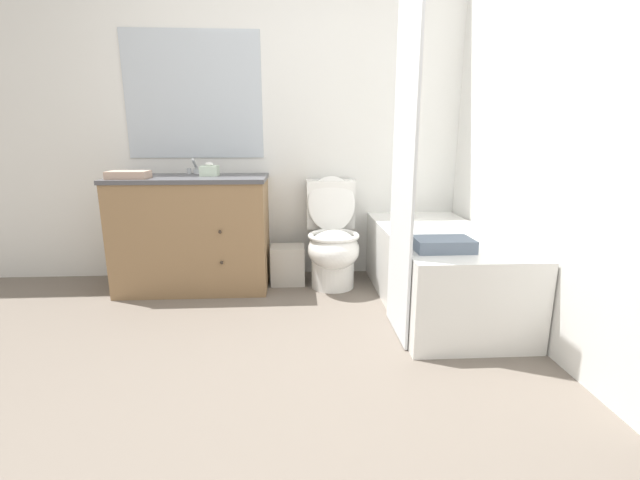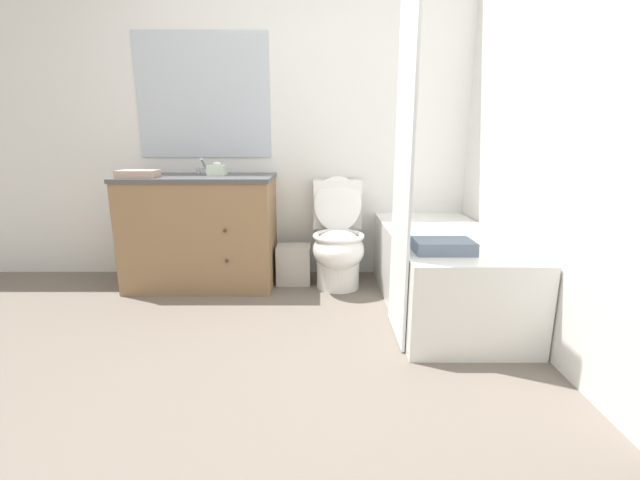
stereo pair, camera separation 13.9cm
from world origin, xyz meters
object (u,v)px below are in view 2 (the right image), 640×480
object	(u,v)px
sink_faucet	(203,169)
bathtub	(440,270)
tissue_box	(216,170)
vanity_cabinet	(200,230)
toilet	(337,241)
wastebasket	(292,264)
bath_towel_folded	(442,246)
hand_towel_folded	(136,174)

from	to	relation	value
sink_faucet	bathtub	distance (m)	1.92
tissue_box	vanity_cabinet	bearing A→B (deg)	-163.92
sink_faucet	toilet	bearing A→B (deg)	-13.01
vanity_cabinet	wastebasket	size ratio (longest dim) A/B	3.72
toilet	bath_towel_folded	xyz separation A→B (m)	(0.53, -0.89, 0.19)
wastebasket	bath_towel_folded	xyz separation A→B (m)	(0.87, -0.96, 0.39)
bathtub	toilet	bearing A→B (deg)	147.85
toilet	bath_towel_folded	world-z (taller)	toilet
toilet	bathtub	distance (m)	0.79
vanity_cabinet	toilet	distance (m)	1.04
vanity_cabinet	bathtub	xyz separation A→B (m)	(1.70, -0.46, -0.17)
tissue_box	hand_towel_folded	bearing A→B (deg)	-159.38
tissue_box	bath_towel_folded	size ratio (longest dim) A/B	0.44
sink_faucet	hand_towel_folded	world-z (taller)	sink_faucet
hand_towel_folded	bath_towel_folded	bearing A→B (deg)	-21.98
sink_faucet	bathtub	size ratio (longest dim) A/B	0.09
wastebasket	tissue_box	distance (m)	0.92
vanity_cabinet	tissue_box	xyz separation A→B (m)	(0.13, 0.04, 0.45)
vanity_cabinet	hand_towel_folded	world-z (taller)	hand_towel_folded
vanity_cabinet	tissue_box	distance (m)	0.47
vanity_cabinet	bathtub	bearing A→B (deg)	-15.24
bathtub	wastebasket	bearing A→B (deg)	154.30
tissue_box	hand_towel_folded	distance (m)	0.55
toilet	wastebasket	bearing A→B (deg)	169.10
bathtub	sink_faucet	bearing A→B (deg)	158.83
bath_towel_folded	toilet	bearing A→B (deg)	120.64
tissue_box	toilet	bearing A→B (deg)	-5.18
vanity_cabinet	bath_towel_folded	distance (m)	1.83
tissue_box	bath_towel_folded	xyz separation A→B (m)	(1.43, -0.98, -0.33)
sink_faucet	bathtub	world-z (taller)	sink_faucet
vanity_cabinet	bath_towel_folded	world-z (taller)	vanity_cabinet
bathtub	wastebasket	xyz separation A→B (m)	(-1.01, 0.49, -0.11)
toilet	bath_towel_folded	bearing A→B (deg)	-59.36
tissue_box	bath_towel_folded	distance (m)	1.76
hand_towel_folded	bath_towel_folded	size ratio (longest dim) A/B	0.84
vanity_cabinet	bathtub	world-z (taller)	vanity_cabinet
vanity_cabinet	toilet	world-z (taller)	vanity_cabinet
wastebasket	hand_towel_folded	distance (m)	1.30
bathtub	wastebasket	size ratio (longest dim) A/B	5.07
bathtub	bath_towel_folded	xyz separation A→B (m)	(-0.14, -0.47, 0.28)
vanity_cabinet	sink_faucet	xyz separation A→B (m)	(-0.00, 0.20, 0.44)
wastebasket	tissue_box	world-z (taller)	tissue_box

